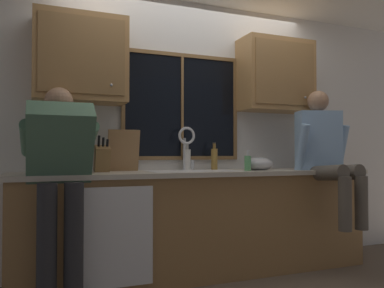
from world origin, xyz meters
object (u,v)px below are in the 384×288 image
Objects in this scene: person_standing at (60,169)px; knife_block at (102,159)px; bottle_green_glass at (214,158)px; person_sitting_on_counter at (326,150)px; cutting_board at (123,151)px; mixing_bowl at (259,164)px; bottle_tall_clear at (187,159)px; soap_dispenser at (248,163)px.

person_standing reaches higher than knife_block.
person_sitting_on_counter is at bearing -25.30° from bottle_green_glass.
cutting_board is at bearing 43.74° from person_standing.
mixing_bowl is (1.22, -0.26, -0.12)m from cutting_board.
mixing_bowl is (1.43, -0.13, -0.05)m from knife_block.
knife_block is 0.82m from bottle_tall_clear.
cutting_board reaches higher than bottle_tall_clear.
person_standing is at bearing -178.76° from person_sitting_on_counter.
person_standing is 4.90× the size of knife_block.
bottle_tall_clear is (-0.45, 0.36, 0.03)m from soap_dispenser.
knife_block reaches higher than bottle_green_glass.
bottle_tall_clear is (-0.62, 0.28, 0.05)m from mixing_bowl.
mixing_bowl is at bearing 159.53° from person_sitting_on_counter.
person_standing is 1.80m from mixing_bowl.
bottle_tall_clear is (1.16, 0.55, 0.06)m from person_standing.
bottle_green_glass is (1.07, 0.09, -0.00)m from knife_block.
person_sitting_on_counter reaches higher than bottle_tall_clear.
cutting_board is 1.41× the size of bottle_green_glass.
soap_dispenser is at bearing -38.92° from bottle_tall_clear.
soap_dispenser is (-0.17, -0.08, 0.02)m from mixing_bowl.
knife_block is (0.35, 0.40, 0.06)m from person_standing.
bottle_green_glass is at bearing 4.93° from knife_block.
bottle_green_glass is (1.42, 0.50, 0.06)m from person_standing.
person_sitting_on_counter is at bearing -10.50° from soap_dispenser.
soap_dispenser is at bearing 6.76° from person_standing.
person_standing is 4.25× the size of cutting_board.
person_sitting_on_counter is 1.30m from bottle_tall_clear.
knife_block reaches higher than bottle_tall_clear.
knife_block is at bearing 170.05° from person_sitting_on_counter.
person_sitting_on_counter is at bearing -9.95° from knife_block.
knife_block is 1.28m from soap_dispenser.
knife_block is at bearing -169.66° from bottle_tall_clear.
person_standing is at bearing -160.76° from bottle_green_glass.
soap_dispenser is (1.05, -0.34, -0.11)m from cutting_board.
person_sitting_on_counter is 4.81× the size of bottle_green_glass.
person_standing is 6.01× the size of bottle_green_glass.
person_standing is 1.25× the size of person_sitting_on_counter.
bottle_green_glass is at bearing 154.70° from person_sitting_on_counter.
knife_block is at bearing -147.82° from cutting_board.
person_standing is at bearing -173.24° from soap_dispenser.
cutting_board reaches higher than bottle_green_glass.
bottle_tall_clear is at bearing 141.08° from soap_dispenser.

